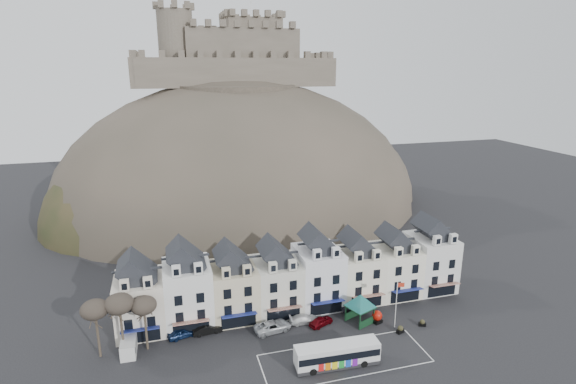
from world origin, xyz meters
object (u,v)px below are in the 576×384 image
at_px(bus_shelter, 360,301).
at_px(car_white, 304,319).
at_px(car_maroon, 321,321).
at_px(car_charcoal, 353,307).
at_px(flagpole, 397,301).
at_px(white_van, 129,345).
at_px(bus, 337,354).
at_px(car_silver, 273,326).
at_px(car_navy, 182,333).
at_px(red_buoy, 377,316).
at_px(car_black, 207,329).

relative_size(bus_shelter, car_white, 1.49).
xyz_separation_m(car_maroon, car_charcoal, (6.24, 2.50, -0.03)).
height_order(flagpole, car_maroon, flagpole).
bearing_deg(white_van, bus, -19.89).
bearing_deg(car_white, car_silver, 101.77).
relative_size(flagpole, car_maroon, 1.91).
xyz_separation_m(bus, car_navy, (-18.78, 11.74, -1.01)).
relative_size(red_buoy, car_charcoal, 0.49).
height_order(car_silver, car_charcoal, car_silver).
bearing_deg(car_charcoal, car_silver, 85.50).
bearing_deg(car_navy, car_white, -108.46).
xyz_separation_m(bus, car_white, (-1.00, 10.54, -1.05)).
bearing_deg(car_black, car_navy, 84.45).
bearing_deg(car_maroon, red_buoy, -124.47).
bearing_deg(white_van, car_white, 2.46).
xyz_separation_m(bus, car_maroon, (1.19, 9.24, -1.04)).
bearing_deg(white_van, flagpole, -5.19).
xyz_separation_m(red_buoy, flagpole, (1.99, -1.97, 3.28)).
xyz_separation_m(bus, car_black, (-15.27, 11.74, -1.01)).
distance_m(red_buoy, flagpole, 4.31).
distance_m(bus_shelter, flagpole, 5.29).
distance_m(car_navy, car_silver, 12.87).
distance_m(flagpole, car_maroon, 11.48).
bearing_deg(car_maroon, car_white, 35.51).
xyz_separation_m(bus, white_van, (-25.82, 10.15, -0.69)).
xyz_separation_m(red_buoy, car_black, (-24.80, 4.05, -0.28)).
bearing_deg(red_buoy, car_silver, 172.61).
xyz_separation_m(bus_shelter, flagpole, (4.45, -2.77, 0.70)).
relative_size(car_navy, car_charcoal, 1.06).
bearing_deg(car_maroon, bus_shelter, -121.23).
relative_size(car_silver, car_maroon, 1.38).
xyz_separation_m(car_black, car_silver, (9.20, -2.03, 0.06)).
height_order(red_buoy, car_navy, red_buoy).
bearing_deg(white_van, car_silver, 0.31).
xyz_separation_m(car_silver, car_charcoal, (13.50, 2.03, -0.12)).
height_order(white_van, car_silver, white_van).
height_order(flagpole, car_white, flagpole).
relative_size(flagpole, car_white, 1.65).
relative_size(car_white, car_charcoal, 1.17).
xyz_separation_m(car_navy, car_maroon, (19.97, -2.50, -0.03)).
xyz_separation_m(flagpole, car_navy, (-30.30, 6.02, -3.55)).
relative_size(bus_shelter, car_navy, 1.64).
distance_m(bus, car_maroon, 9.38).
height_order(car_navy, car_white, car_navy).
bearing_deg(car_white, car_charcoal, -79.26).
relative_size(red_buoy, car_black, 0.45).
xyz_separation_m(car_navy, car_white, (17.78, -1.21, -0.04)).
bearing_deg(bus_shelter, car_charcoal, 62.14).
relative_size(red_buoy, white_van, 0.42).
relative_size(bus, white_van, 2.46).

